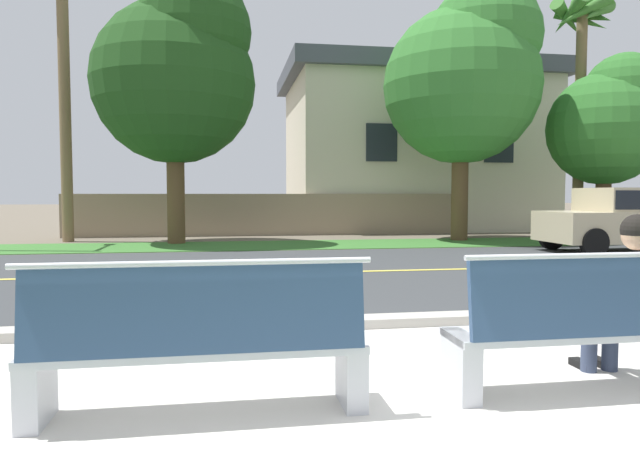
# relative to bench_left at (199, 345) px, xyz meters

# --- Properties ---
(ground_plane) EXTENTS (140.00, 140.00, 0.00)m
(ground_plane) POSITION_rel_bench_left_xyz_m (1.35, 7.85, -0.47)
(ground_plane) COLOR #665B4C
(sidewalk_pavement) EXTENTS (44.00, 3.60, 0.01)m
(sidewalk_pavement) POSITION_rel_bench_left_xyz_m (1.35, 0.25, -0.46)
(sidewalk_pavement) COLOR beige
(sidewalk_pavement) RESTS_ON ground_plane
(curb_edge) EXTENTS (44.00, 0.30, 0.11)m
(curb_edge) POSITION_rel_bench_left_xyz_m (1.35, 2.20, -0.41)
(curb_edge) COLOR #ADA89E
(curb_edge) RESTS_ON ground_plane
(street_asphalt) EXTENTS (52.00, 8.00, 0.01)m
(street_asphalt) POSITION_rel_bench_left_xyz_m (1.35, 6.35, -0.46)
(street_asphalt) COLOR #383A3D
(street_asphalt) RESTS_ON ground_plane
(road_centre_line) EXTENTS (48.00, 0.14, 0.01)m
(road_centre_line) POSITION_rel_bench_left_xyz_m (1.35, 6.35, -0.46)
(road_centre_line) COLOR #E0CC4C
(road_centre_line) RESTS_ON ground_plane
(far_verge_grass) EXTENTS (48.00, 2.80, 0.02)m
(far_verge_grass) POSITION_rel_bench_left_xyz_m (1.35, 11.83, -0.46)
(far_verge_grass) COLOR #38702D
(far_verge_grass) RESTS_ON ground_plane
(bench_left) EXTENTS (2.08, 0.48, 1.01)m
(bench_left) POSITION_rel_bench_left_xyz_m (0.00, 0.00, 0.00)
(bench_left) COLOR silver
(bench_left) RESTS_ON ground_plane
(bench_right) EXTENTS (2.08, 0.48, 1.01)m
(bench_right) POSITION_rel_bench_left_xyz_m (2.70, 0.00, 0.00)
(bench_right) COLOR silver
(bench_right) RESTS_ON ground_plane
(seated_person_white) EXTENTS (0.52, 0.68, 1.25)m
(seated_person_white) POSITION_rel_bench_left_xyz_m (3.04, 0.17, 0.21)
(seated_person_white) COLOR #333D56
(seated_person_white) RESTS_ON ground_plane
(car_beige_near) EXTENTS (4.30, 1.86, 1.54)m
(car_beige_near) POSITION_rel_bench_left_xyz_m (9.82, 8.75, 0.39)
(car_beige_near) COLOR #C6B793
(car_beige_near) RESTS_ON ground_plane
(shade_tree_far_left) EXTENTS (4.47, 4.47, 7.38)m
(shade_tree_far_left) POSITION_rel_bench_left_xyz_m (-1.10, 12.77, 4.33)
(shade_tree_far_left) COLOR brown
(shade_tree_far_left) RESTS_ON ground_plane
(shade_tree_left) EXTENTS (4.59, 4.59, 7.57)m
(shade_tree_left) POSITION_rel_bench_left_xyz_m (7.19, 12.52, 4.45)
(shade_tree_left) COLOR brown
(shade_tree_left) RESTS_ON ground_plane
(shade_tree_centre) EXTENTS (3.33, 3.33, 5.50)m
(shade_tree_centre) POSITION_rel_bench_left_xyz_m (11.37, 11.82, 3.10)
(shade_tree_centre) COLOR brown
(shade_tree_centre) RESTS_ON ground_plane
(palm_tree_tall) EXTENTS (2.09, 1.98, 7.54)m
(palm_tree_tall) POSITION_rel_bench_left_xyz_m (10.97, 12.70, 5.60)
(palm_tree_tall) COLOR brown
(palm_tree_tall) RESTS_ON ground_plane
(palm_tree_short) EXTENTS (2.09, 1.98, 8.62)m
(palm_tree_short) POSITION_rel_bench_left_xyz_m (-4.41, 13.99, 6.44)
(palm_tree_short) COLOR brown
(palm_tree_short) RESTS_ON ground_plane
(garden_wall) EXTENTS (13.00, 0.36, 1.40)m
(garden_wall) POSITION_rel_bench_left_xyz_m (1.46, 15.62, 0.23)
(garden_wall) COLOR gray
(garden_wall) RESTS_ON ground_plane
(house_across_street) EXTENTS (10.37, 6.91, 6.36)m
(house_across_street) POSITION_rel_bench_left_xyz_m (7.61, 18.82, 2.76)
(house_across_street) COLOR beige
(house_across_street) RESTS_ON ground_plane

